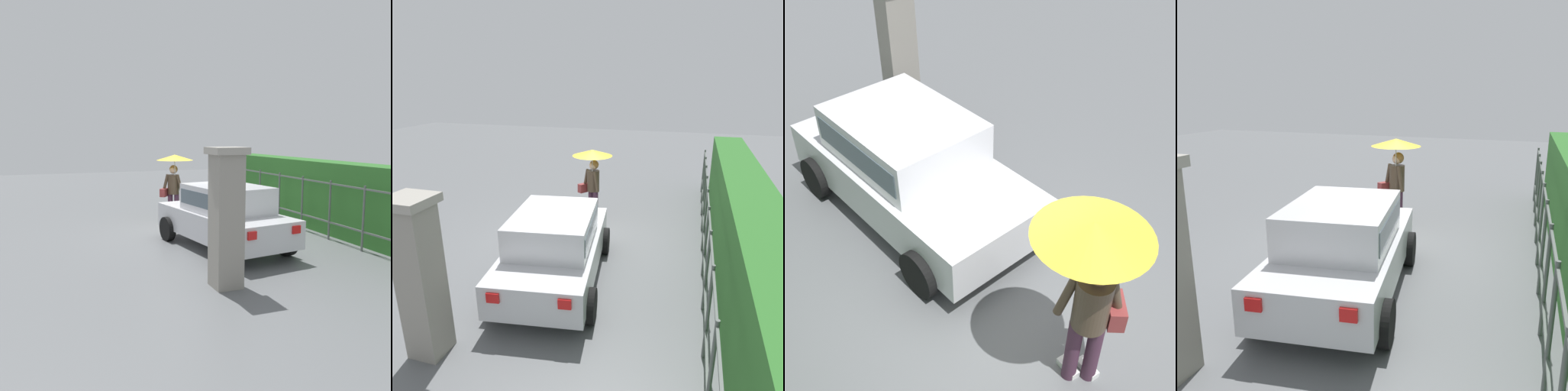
# 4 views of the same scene
# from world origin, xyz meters

# --- Properties ---
(ground_plane) EXTENTS (40.00, 40.00, 0.00)m
(ground_plane) POSITION_xyz_m (0.00, 0.00, 0.00)
(ground_plane) COLOR slate
(car) EXTENTS (3.91, 2.29, 1.48)m
(car) POSITION_xyz_m (1.68, 0.15, 0.80)
(car) COLOR silver
(car) RESTS_ON ground
(pedestrian) EXTENTS (1.07, 1.07, 2.04)m
(pedestrian) POSITION_xyz_m (-1.56, -0.04, 1.52)
(pedestrian) COLOR #47283D
(pedestrian) RESTS_ON ground
(gate_pillar) EXTENTS (0.60, 0.60, 2.42)m
(gate_pillar) POSITION_xyz_m (4.05, -0.91, 1.24)
(gate_pillar) COLOR gray
(gate_pillar) RESTS_ON ground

